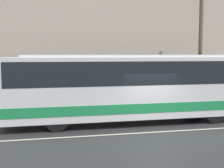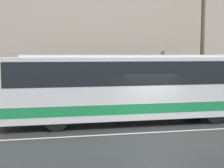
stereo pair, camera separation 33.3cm
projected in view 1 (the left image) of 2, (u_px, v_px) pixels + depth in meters
The scene contains 6 objects.
ground_plane at pixel (158, 132), 13.63m from camera, with size 60.00×60.00×0.00m, color #2D2D30.
sidewalk at pixel (125, 108), 19.06m from camera, with size 60.00×3.19×0.18m.
building_facade at pixel (118, 17), 20.21m from camera, with size 60.00×0.35×12.03m.
lane_stripe at pixel (158, 132), 13.63m from camera, with size 54.00×0.14×0.01m.
transit_bus at pixel (126, 85), 15.36m from camera, with size 11.69×2.56×3.37m.
utility_pole_near at pixel (201, 41), 18.89m from camera, with size 0.24×0.24×8.01m.
Camera 1 is at (-4.96, -12.58, 3.38)m, focal length 50.00 mm.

